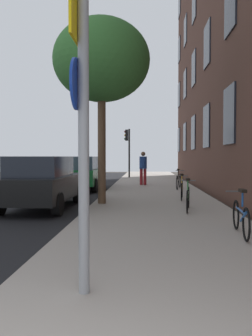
% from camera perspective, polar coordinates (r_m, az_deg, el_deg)
% --- Properties ---
extents(ground_plane, '(41.80, 41.80, 0.00)m').
position_cam_1_polar(ground_plane, '(16.52, -7.73, -3.79)').
color(ground_plane, '#332D28').
extents(road_asphalt, '(7.00, 38.00, 0.01)m').
position_cam_1_polar(road_asphalt, '(17.03, -14.70, -3.65)').
color(road_asphalt, black).
rests_on(road_asphalt, ground).
extents(sidewalk, '(4.20, 38.00, 0.12)m').
position_cam_1_polar(sidewalk, '(16.23, 4.53, -3.67)').
color(sidewalk, '#9E9389').
rests_on(sidewalk, ground).
extents(sign_post, '(0.16, 0.60, 3.40)m').
position_cam_1_polar(sign_post, '(3.86, -7.31, 9.10)').
color(sign_post, gray).
rests_on(sign_post, sidewalk).
extents(traffic_light, '(0.43, 0.24, 3.51)m').
position_cam_1_polar(traffic_light, '(25.34, 0.30, 3.92)').
color(traffic_light, black).
rests_on(traffic_light, sidewalk).
extents(tree_near, '(3.08, 3.08, 5.88)m').
position_cam_1_polar(tree_near, '(11.62, -4.02, 17.04)').
color(tree_near, brown).
rests_on(tree_near, sidewalk).
extents(bicycle_0, '(0.42, 1.65, 0.90)m').
position_cam_1_polar(bicycle_0, '(7.08, 18.28, -7.62)').
color(bicycle_0, black).
rests_on(bicycle_0, sidewalk).
extents(bicycle_1, '(0.44, 1.66, 0.91)m').
position_cam_1_polar(bicycle_1, '(9.92, 10.10, -4.81)').
color(bicycle_1, black).
rests_on(bicycle_1, sidewalk).
extents(bicycle_2, '(0.42, 1.66, 0.91)m').
position_cam_1_polar(bicycle_2, '(12.49, 9.12, -3.44)').
color(bicycle_2, black).
rests_on(bicycle_2, sidewalk).
extents(bicycle_3, '(0.52, 1.64, 0.94)m').
position_cam_1_polar(bicycle_3, '(16.47, 8.59, -2.11)').
color(bicycle_3, black).
rests_on(bicycle_3, sidewalk).
extents(pedestrian_0, '(0.45, 0.45, 1.77)m').
position_cam_1_polar(pedestrian_0, '(18.59, 2.82, 0.35)').
color(pedestrian_0, maroon).
rests_on(pedestrian_0, sidewalk).
extents(car_0, '(1.85, 4.35, 1.62)m').
position_cam_1_polar(car_0, '(11.14, -13.52, -2.20)').
color(car_0, black).
rests_on(car_0, road_asphalt).
extents(car_1, '(1.84, 4.29, 1.62)m').
position_cam_1_polar(car_1, '(17.09, -7.26, -0.77)').
color(car_1, '#19662D').
rests_on(car_1, road_asphalt).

